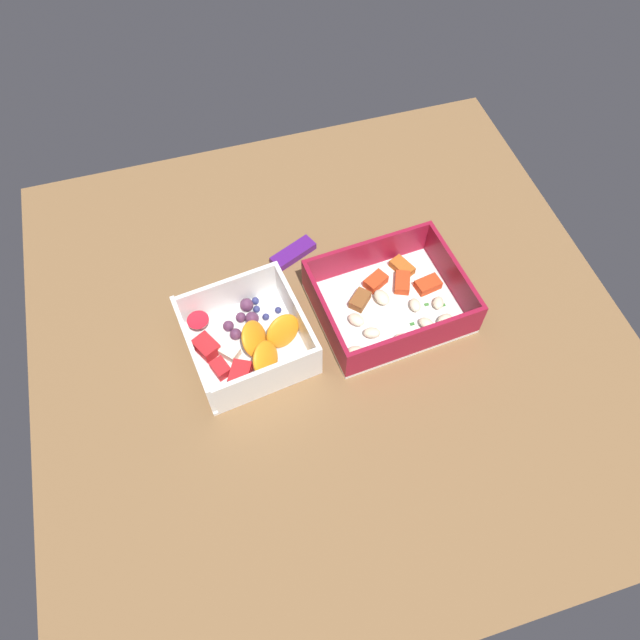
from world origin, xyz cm
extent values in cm
cube|color=brown|center=(0.00, 0.00, 1.00)|extent=(80.00, 80.00, 2.00)
cube|color=white|center=(8.87, 1.33, 2.30)|extent=(21.01, 17.68, 0.60)
cube|color=maroon|center=(-0.67, 0.54, 5.26)|extent=(1.92, 16.10, 5.32)
cube|color=maroon|center=(18.42, 2.12, 5.26)|extent=(1.92, 16.10, 5.32)
cube|color=maroon|center=(8.24, 9.06, 5.26)|extent=(18.53, 2.12, 5.32)
cube|color=maroon|center=(9.51, -6.40, 5.26)|extent=(18.53, 2.12, 5.32)
ellipsoid|color=beige|center=(12.60, -3.28, 3.39)|extent=(2.55, 2.74, 1.12)
ellipsoid|color=beige|center=(15.47, -0.55, 3.32)|extent=(2.21, 2.47, 1.02)
ellipsoid|color=beige|center=(15.18, -3.49, 3.43)|extent=(2.84, 2.50, 1.18)
ellipsoid|color=beige|center=(2.10, -4.74, 3.44)|extent=(2.86, 2.49, 1.20)
ellipsoid|color=beige|center=(3.66, 0.41, 3.44)|extent=(2.77, 2.92, 1.20)
ellipsoid|color=beige|center=(12.24, -0.09, 3.35)|extent=(1.70, 2.28, 1.08)
ellipsoid|color=beige|center=(5.02, -2.55, 3.40)|extent=(2.68, 2.25, 1.14)
ellipsoid|color=beige|center=(8.19, 2.43, 3.53)|extent=(2.52, 3.07, 1.33)
ellipsoid|color=beige|center=(8.68, -4.51, 3.34)|extent=(2.55, 2.26, 1.06)
cube|color=#AD5B1E|center=(12.91, 6.77, 3.20)|extent=(3.23, 3.98, 1.20)
cube|color=red|center=(15.28, 2.77, 3.26)|extent=(3.77, 2.73, 1.32)
cube|color=brown|center=(5.22, 3.04, 3.27)|extent=(3.65, 3.63, 1.33)
cube|color=red|center=(11.95, 4.18, 3.23)|extent=(3.24, 4.00, 1.26)
cube|color=red|center=(8.37, 5.40, 3.30)|extent=(3.78, 3.29, 1.40)
cube|color=#387A33|center=(10.95, -2.42, 2.70)|extent=(0.60, 0.40, 0.20)
cube|color=#387A33|center=(14.04, -0.36, 2.70)|extent=(0.60, 0.40, 0.20)
cube|color=#387A33|center=(12.47, 0.28, 2.70)|extent=(0.60, 0.40, 0.20)
cube|color=#387A33|center=(16.23, -0.76, 2.70)|extent=(0.60, 0.40, 0.20)
cube|color=white|center=(-11.28, 0.71, 2.30)|extent=(16.79, 16.82, 0.60)
cube|color=white|center=(-18.39, -0.24, 5.45)|extent=(2.57, 14.93, 5.71)
cube|color=white|center=(-4.17, 1.66, 5.45)|extent=(2.57, 14.93, 5.71)
cube|color=white|center=(-12.23, 7.84, 5.45)|extent=(13.70, 2.41, 5.71)
cube|color=white|center=(-10.33, -6.42, 5.45)|extent=(13.70, 2.41, 5.71)
ellipsoid|color=orange|center=(-9.73, -3.32, 5.15)|extent=(5.65, 5.91, 4.89)
ellipsoid|color=orange|center=(-6.57, -0.43, 5.28)|extent=(5.70, 4.57, 5.15)
ellipsoid|color=orange|center=(-10.40, 0.49, 5.14)|extent=(5.65, 6.11, 4.88)
cube|color=red|center=(-15.54, -2.01, 3.36)|extent=(2.69, 3.06, 1.53)
cube|color=#F4EACC|center=(-13.89, 0.49, 3.32)|extent=(2.95, 3.00, 1.44)
cube|color=red|center=(-13.25, -3.69, 3.57)|extent=(3.64, 4.00, 1.95)
cube|color=red|center=(-16.69, 1.54, 3.58)|extent=(3.70, 4.04, 1.96)
sphere|color=#562D4C|center=(-9.90, 4.18, 3.54)|extent=(1.88, 1.88, 1.88)
sphere|color=#562D4C|center=(-10.12, 6.54, 3.55)|extent=(1.89, 1.89, 1.89)
sphere|color=#562D4C|center=(-13.24, 4.04, 3.35)|extent=(1.51, 1.51, 1.51)
sphere|color=#562D4C|center=(-11.33, 4.94, 3.31)|extent=(1.42, 1.42, 1.42)
sphere|color=#562D4C|center=(-12.58, 2.47, 3.40)|extent=(1.60, 1.60, 1.60)
cone|color=red|center=(-16.94, 5.12, 3.78)|extent=(2.96, 2.96, 2.37)
sphere|color=navy|center=(-8.01, 4.18, 3.09)|extent=(0.98, 0.98, 0.98)
sphere|color=navy|center=(-6.11, 4.77, 3.07)|extent=(0.94, 0.94, 0.94)
sphere|color=navy|center=(-8.79, 7.13, 3.14)|extent=(1.07, 1.07, 1.07)
sphere|color=navy|center=(-8.94, 5.77, 3.10)|extent=(1.00, 1.00, 1.00)
cube|color=#51197A|center=(-1.43, 14.20, 2.60)|extent=(7.37, 5.01, 1.20)
camera|label=1|loc=(-13.28, -39.50, 71.33)|focal=33.15mm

